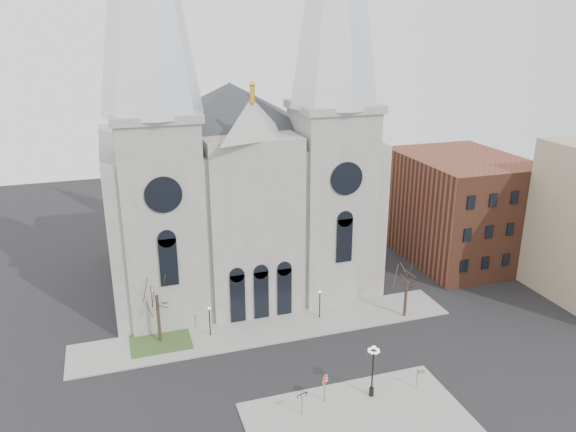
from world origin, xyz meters
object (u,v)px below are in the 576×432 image
object	(u,v)px
one_way_sign	(302,400)
globe_lamp	(373,364)
stop_sign	(325,383)
street_name_sign	(418,377)

from	to	relation	value
one_way_sign	globe_lamp	bearing A→B (deg)	-12.00
stop_sign	street_name_sign	size ratio (longest dim) A/B	1.36
stop_sign	globe_lamp	distance (m)	4.34
globe_lamp	street_name_sign	size ratio (longest dim) A/B	2.54
stop_sign	street_name_sign	distance (m)	8.45
stop_sign	street_name_sign	world-z (taller)	stop_sign
globe_lamp	street_name_sign	xyz separation A→B (m)	(4.25, -0.36, -1.93)
one_way_sign	street_name_sign	xyz separation A→B (m)	(10.77, 0.15, -0.29)
stop_sign	globe_lamp	size ratio (longest dim) A/B	0.54
stop_sign	street_name_sign	bearing A→B (deg)	-24.04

